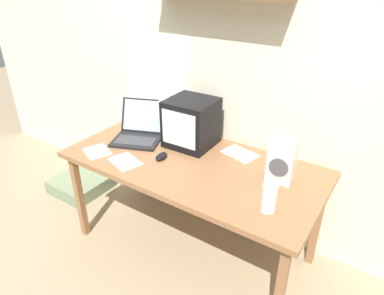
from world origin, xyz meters
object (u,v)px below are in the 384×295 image
Objects in this scene: crt_monitor at (191,123)px; floor_cushion at (81,184)px; laptop at (139,129)px; printed_handout at (240,154)px; space_heater at (282,160)px; corner_desk at (192,169)px; loose_paper_near_laptop at (97,152)px; juice_glass at (269,199)px; computer_mouse at (161,156)px; desk_lamp at (166,108)px; open_notebook at (125,162)px.

crt_monitor reaches higher than floor_cushion.
crt_monitor is 1.39m from floor_cushion.
printed_handout is (0.72, 0.18, -0.06)m from laptop.
laptop is 1.04m from space_heater.
corner_desk is at bearing -56.40° from crt_monitor.
space_heater reaches higher than loose_paper_near_laptop.
computer_mouse is (-0.78, 0.11, -0.05)m from juice_glass.
desk_lamp is (0.12, 0.16, 0.14)m from laptop.
laptop reaches higher than printed_handout.
floor_cushion is at bearing 161.19° from laptop.
space_heater reaches higher than corner_desk.
loose_paper_near_laptop is at bearing -119.02° from desk_lamp.
corner_desk is 6.45× the size of space_heater.
space_heater is 1.00× the size of printed_handout.
space_heater is at bearing -23.79° from printed_handout.
desk_lamp is at bearing 168.36° from crt_monitor.
crt_monitor is at bearing -170.32° from printed_handout.
computer_mouse reaches higher than floor_cushion.
laptop is 3.90× the size of computer_mouse.
computer_mouse is at bearing -170.46° from space_heater.
laptop is 0.36m from computer_mouse.
desk_lamp is at bearing 13.11° from floor_cushion.
crt_monitor reaches higher than open_notebook.
laptop reaches higher than loose_paper_near_laptop.
corner_desk is at bearing 34.43° from open_notebook.
crt_monitor is 1.43× the size of loose_paper_near_laptop.
open_notebook is (0.16, -0.32, -0.06)m from laptop.
laptop is 1.13m from juice_glass.
desk_lamp reaches higher than loose_paper_near_laptop.
corner_desk is 0.52m from desk_lamp.
computer_mouse is 0.26× the size of floor_cushion.
space_heater is 0.38m from printed_handout.
crt_monitor is 0.32m from computer_mouse.
space_heater is at bearing -13.17° from desk_lamp.
printed_handout is at bearing 8.23° from crt_monitor.
laptop is (-0.51, 0.08, 0.12)m from corner_desk.
juice_glass reaches higher than floor_cushion.
desk_lamp reaches higher than open_notebook.
floor_cushion is (-1.84, 0.23, -0.72)m from juice_glass.
computer_mouse is 1.26m from floor_cushion.
space_heater is at bearing 100.21° from juice_glass.
juice_glass is 1.99m from floor_cushion.
laptop is 1.03m from floor_cushion.
juice_glass reaches higher than open_notebook.
corner_desk is 0.65m from loose_paper_near_laptop.
juice_glass reaches higher than loose_paper_near_laptop.
space_heater is 1.06× the size of open_notebook.
printed_handout is (0.35, 0.06, -0.16)m from crt_monitor.
desk_lamp is (-0.38, 0.24, 0.25)m from corner_desk.
corner_desk is 0.21m from computer_mouse.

